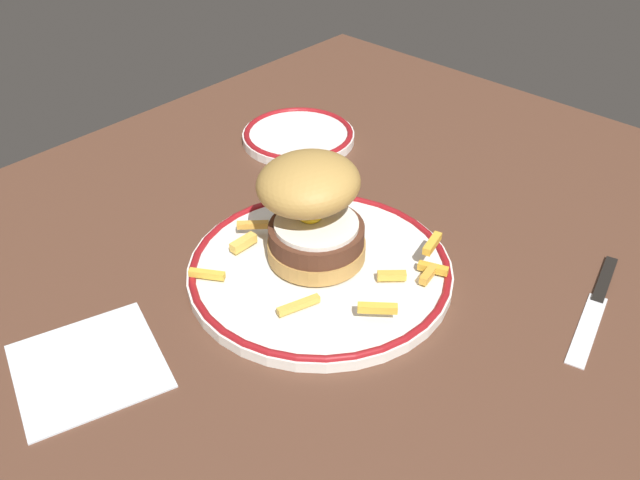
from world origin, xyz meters
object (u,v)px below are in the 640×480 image
burger (311,207)px  side_plate (298,135)px  knife (598,298)px  napkin (88,365)px  dinner_plate (320,268)px

burger → side_plate: size_ratio=0.94×
knife → napkin: (-40.17, 30.09, -0.06)cm
dinner_plate → napkin: size_ratio=2.21×
dinner_plate → side_plate: size_ratio=1.77×
burger → knife: burger is taller
dinner_plate → napkin: (-23.95, 6.57, -0.64)cm
dinner_plate → knife: bearing=-55.4°
dinner_plate → burger: 6.86cm
burger → dinner_plate: bearing=-112.2°
dinner_plate → burger: (0.82, 2.01, 6.50)cm
dinner_plate → burger: bearing=67.8°
side_plate → dinner_plate: bearing=-131.5°
knife → napkin: bearing=143.2°
burger → knife: size_ratio=0.84×
knife → napkin: knife is taller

